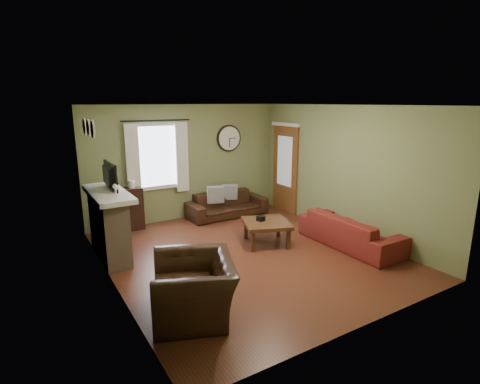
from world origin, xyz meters
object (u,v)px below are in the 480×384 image
coffee_table (266,233)px  sofa_red (350,231)px  armchair (194,288)px  sofa_brown (227,204)px  bookshelf (124,210)px

coffee_table → sofa_red: bearing=-34.7°
coffee_table → armchair: bearing=-145.2°
sofa_brown → sofa_red: size_ratio=0.93×
sofa_brown → sofa_red: 3.05m
sofa_red → armchair: bearing=100.3°
armchair → coffee_table: 2.68m
bookshelf → coffee_table: bookshelf is taller
armchair → coffee_table: armchair is taller
bookshelf → sofa_red: size_ratio=0.44×
bookshelf → sofa_red: 4.59m
coffee_table → sofa_brown: bearing=82.9°
sofa_red → armchair: armchair is taller
sofa_brown → coffee_table: sofa_brown is taller
sofa_brown → armchair: armchair is taller
sofa_brown → coffee_table: 1.98m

